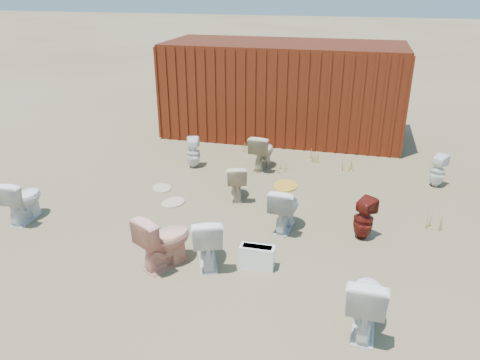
% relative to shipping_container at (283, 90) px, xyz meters
% --- Properties ---
extents(ground, '(100.00, 100.00, 0.00)m').
position_rel_shipping_container_xyz_m(ground, '(0.00, -5.20, -1.20)').
color(ground, brown).
rests_on(ground, ground).
extents(shipping_container, '(6.00, 2.40, 2.40)m').
position_rel_shipping_container_xyz_m(shipping_container, '(0.00, 0.00, 0.00)').
color(shipping_container, '#541E0E').
rests_on(shipping_container, ground).
extents(toilet_front_a, '(0.44, 0.76, 0.77)m').
position_rel_shipping_container_xyz_m(toilet_front_a, '(-3.50, -5.96, -0.81)').
color(toilet_front_a, white).
rests_on(toilet_front_a, ground).
extents(toilet_front_pink, '(0.81, 0.95, 0.84)m').
position_rel_shipping_container_xyz_m(toilet_front_pink, '(-0.60, -6.67, -0.78)').
color(toilet_front_pink, '#F1A58B').
rests_on(toilet_front_pink, ground).
extents(toilet_front_c, '(0.69, 0.88, 0.79)m').
position_rel_shipping_container_xyz_m(toilet_front_c, '(-0.03, -6.48, -0.80)').
color(toilet_front_c, white).
rests_on(toilet_front_c, ground).
extents(toilet_front_maroon, '(0.44, 0.44, 0.70)m').
position_rel_shipping_container_xyz_m(toilet_front_maroon, '(2.18, -5.19, -0.85)').
color(toilet_front_maroon, '#611710').
rests_on(toilet_front_maroon, ground).
extents(toilet_front_e, '(0.50, 0.83, 0.83)m').
position_rel_shipping_container_xyz_m(toilet_front_e, '(2.21, -7.39, -0.79)').
color(toilet_front_e, white).
rests_on(toilet_front_e, ground).
extents(toilet_back_a, '(0.38, 0.38, 0.68)m').
position_rel_shipping_container_xyz_m(toilet_back_a, '(-1.50, -2.89, -0.86)').
color(toilet_back_a, white).
rests_on(toilet_back_a, ground).
extents(toilet_back_beige_left, '(0.57, 0.76, 0.69)m').
position_rel_shipping_container_xyz_m(toilet_back_beige_left, '(-0.17, -4.20, -0.86)').
color(toilet_back_beige_left, beige).
rests_on(toilet_back_beige_left, ground).
extents(toilet_back_beige_right, '(0.53, 0.82, 0.78)m').
position_rel_shipping_container_xyz_m(toilet_back_beige_right, '(-0.00, -2.58, -0.81)').
color(toilet_back_beige_right, '#BDB08B').
rests_on(toilet_back_beige_right, ground).
extents(toilet_back_yellowlid, '(0.50, 0.79, 0.77)m').
position_rel_shipping_container_xyz_m(toilet_back_yellowlid, '(0.90, -5.16, -0.82)').
color(toilet_back_yellowlid, silver).
rests_on(toilet_back_yellowlid, ground).
extents(toilet_back_e, '(0.42, 0.42, 0.67)m').
position_rel_shipping_container_xyz_m(toilet_back_e, '(3.60, -2.70, -0.86)').
color(toilet_back_e, white).
rests_on(toilet_back_e, ground).
extents(yellow_lid, '(0.39, 0.49, 0.02)m').
position_rel_shipping_container_xyz_m(yellow_lid, '(0.90, -5.16, -0.42)').
color(yellow_lid, gold).
rests_on(yellow_lid, toilet_back_yellowlid).
extents(loose_tank, '(0.50, 0.20, 0.35)m').
position_rel_shipping_container_xyz_m(loose_tank, '(0.71, -6.42, -1.02)').
color(loose_tank, white).
rests_on(loose_tank, ground).
extents(loose_lid_near, '(0.53, 0.59, 0.02)m').
position_rel_shipping_container_xyz_m(loose_lid_near, '(-1.26, -4.73, -1.19)').
color(loose_lid_near, '#C0AF8B').
rests_on(loose_lid_near, ground).
extents(loose_lid_far, '(0.56, 0.59, 0.02)m').
position_rel_shipping_container_xyz_m(loose_lid_far, '(-1.72, -4.17, -1.19)').
color(loose_lid_far, '#BAB187').
rests_on(loose_lid_far, ground).
extents(weed_clump_a, '(0.36, 0.36, 0.34)m').
position_rel_shipping_container_xyz_m(weed_clump_a, '(-1.93, -2.07, -1.03)').
color(weed_clump_a, olive).
rests_on(weed_clump_a, ground).
extents(weed_clump_b, '(0.32, 0.32, 0.27)m').
position_rel_shipping_container_xyz_m(weed_clump_b, '(0.39, -2.66, -1.06)').
color(weed_clump_b, olive).
rests_on(weed_clump_b, ground).
extents(weed_clump_c, '(0.36, 0.36, 0.30)m').
position_rel_shipping_container_xyz_m(weed_clump_c, '(1.78, -2.20, -1.05)').
color(weed_clump_c, olive).
rests_on(weed_clump_c, ground).
extents(weed_clump_d, '(0.30, 0.30, 0.27)m').
position_rel_shipping_container_xyz_m(weed_clump_d, '(-0.50, -1.70, -1.06)').
color(weed_clump_d, olive).
rests_on(weed_clump_d, ground).
extents(weed_clump_e, '(0.34, 0.34, 0.29)m').
position_rel_shipping_container_xyz_m(weed_clump_e, '(1.06, -1.87, -1.05)').
color(weed_clump_e, olive).
rests_on(weed_clump_e, ground).
extents(weed_clump_f, '(0.28, 0.28, 0.27)m').
position_rel_shipping_container_xyz_m(weed_clump_f, '(3.34, -4.62, -1.06)').
color(weed_clump_f, olive).
rests_on(weed_clump_f, ground).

